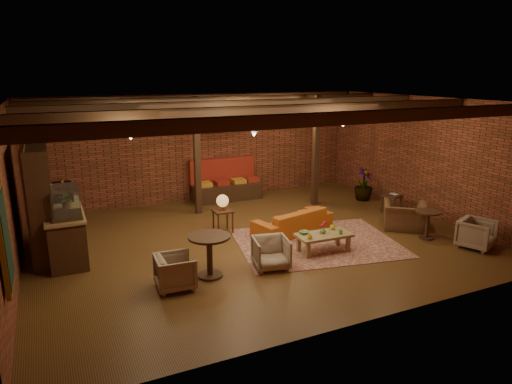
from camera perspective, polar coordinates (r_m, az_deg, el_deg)
name	(u,v)px	position (r m, az deg, el deg)	size (l,w,h in m)	color
floor	(257,240)	(10.78, 0.19, -6.00)	(10.00, 10.00, 0.00)	#422810
ceiling	(258,102)	(10.09, 0.20, 11.24)	(10.00, 8.00, 0.02)	black
wall_back	(202,148)	(13.98, -6.79, 5.54)	(10.00, 0.02, 3.20)	brown
wall_front	(371,226)	(7.03, 14.15, -4.15)	(10.00, 0.02, 3.20)	brown
wall_left	(9,198)	(9.43, -28.54, -0.71)	(0.02, 8.00, 3.20)	brown
wall_right	(425,157)	(13.19, 20.34, 4.17)	(0.02, 8.00, 3.20)	brown
ceiling_beams	(258,107)	(10.10, 0.20, 10.56)	(9.80, 6.40, 0.22)	#321810
ceiling_pipe	(231,112)	(11.59, -3.20, 9.95)	(0.12, 0.12, 9.60)	black
post_left	(197,157)	(12.49, -7.39, 4.41)	(0.16, 0.16, 3.20)	#321810
post_right	(316,151)	(13.37, 7.49, 5.09)	(0.16, 0.16, 3.20)	#321810
service_counter	(64,218)	(10.57, -22.88, -3.04)	(0.80, 2.50, 1.60)	#321810
plant_counter	(66,197)	(10.66, -22.62, -0.53)	(0.35, 0.39, 0.30)	#337F33
shelving_hutch	(41,201)	(10.56, -25.28, -1.05)	(0.52, 2.00, 2.40)	#321810
chalkboard_menu	(5,239)	(7.22, -28.91, -5.12)	(0.08, 0.96, 1.46)	black
banquette	(226,184)	(13.98, -3.74, 1.01)	(2.10, 0.70, 1.00)	maroon
service_sign	(231,125)	(13.24, -3.16, 8.38)	(0.86, 0.06, 0.30)	#FF4619
ceiling_spotlights	(258,117)	(10.12, 0.20, 9.32)	(6.40, 4.40, 0.28)	black
rug	(317,243)	(10.68, 7.62, -6.30)	(3.59, 2.75, 0.01)	maroon
sofa	(293,221)	(11.19, 4.60, -3.63)	(2.04, 0.80, 0.60)	#B25218
coffee_table	(323,236)	(10.08, 8.37, -5.44)	(1.22, 0.64, 0.66)	olive
side_table_lamp	(223,204)	(11.10, -4.20, -1.47)	(0.45, 0.45, 0.95)	#321810
round_table_left	(209,249)	(8.78, -5.84, -7.09)	(0.80, 0.80, 0.84)	#321810
armchair_a	(175,270)	(8.51, -10.06, -9.58)	(0.68, 0.64, 0.70)	beige
armchair_b	(271,252)	(9.19, 1.90, -7.45)	(0.68, 0.63, 0.70)	beige
armchair_right	(405,212)	(11.98, 18.12, -2.34)	(1.02, 0.66, 0.89)	brown
side_table_book	(392,196)	(13.22, 16.63, -0.50)	(0.59, 0.59, 0.54)	#321810
round_table_right	(428,220)	(11.46, 20.68, -3.30)	(0.58, 0.58, 0.68)	#321810
armchair_far	(477,232)	(11.33, 25.87, -4.57)	(0.70, 0.65, 0.72)	beige
plant_tall	(366,152)	(14.11, 13.54, 4.92)	(1.68, 1.68, 3.01)	#4C7F4C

